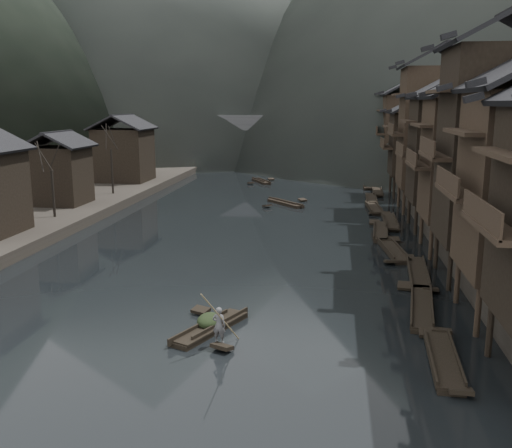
# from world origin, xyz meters

# --- Properties ---
(water) EXTENTS (300.00, 300.00, 0.00)m
(water) POSITION_xyz_m (0.00, 0.00, 0.00)
(water) COLOR black
(water) RESTS_ON ground
(left_bank) EXTENTS (40.00, 200.00, 1.20)m
(left_bank) POSITION_xyz_m (-35.00, 40.00, 0.60)
(left_bank) COLOR #2D2823
(left_bank) RESTS_ON ground
(stilt_houses) EXTENTS (9.00, 67.60, 16.98)m
(stilt_houses) POSITION_xyz_m (17.28, 19.07, 9.10)
(stilt_houses) COLOR black
(stilt_houses) RESTS_ON ground
(left_houses) EXTENTS (8.10, 53.20, 8.73)m
(left_houses) POSITION_xyz_m (-20.50, 20.12, 5.66)
(left_houses) COLOR black
(left_houses) RESTS_ON left_bank
(bare_trees) EXTENTS (3.88, 43.60, 7.77)m
(bare_trees) POSITION_xyz_m (-17.00, 9.82, 6.52)
(bare_trees) COLOR black
(bare_trees) RESTS_ON left_bank
(moored_sampans) EXTENTS (3.18, 74.19, 0.47)m
(moored_sampans) POSITION_xyz_m (11.90, 26.82, 0.20)
(moored_sampans) COLOR black
(moored_sampans) RESTS_ON water
(midriver_boats) EXTENTS (9.71, 40.23, 0.45)m
(midriver_boats) POSITION_xyz_m (-0.25, 50.41, 0.20)
(midriver_boats) COLOR black
(midriver_boats) RESTS_ON water
(stone_bridge) EXTENTS (40.00, 6.00, 9.00)m
(stone_bridge) POSITION_xyz_m (-0.00, 72.00, 5.11)
(stone_bridge) COLOR #4C4C4F
(stone_bridge) RESTS_ON ground
(hero_sampan) EXTENTS (3.14, 5.39, 0.44)m
(hero_sampan) POSITION_xyz_m (1.30, -4.50, 0.20)
(hero_sampan) COLOR black
(hero_sampan) RESTS_ON water
(cargo_heap) EXTENTS (1.21, 1.59, 0.73)m
(cargo_heap) POSITION_xyz_m (1.19, -4.27, 0.81)
(cargo_heap) COLOR black
(cargo_heap) RESTS_ON hero_sampan
(boatman) EXTENTS (0.68, 0.49, 1.74)m
(boatman) POSITION_xyz_m (2.10, -6.26, 1.31)
(boatman) COLOR slate
(boatman) RESTS_ON hero_sampan
(bamboo_pole) EXTENTS (1.48, 2.70, 3.42)m
(bamboo_pole) POSITION_xyz_m (2.30, -6.26, 3.89)
(bamboo_pole) COLOR #8C7A51
(bamboo_pole) RESTS_ON boatman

